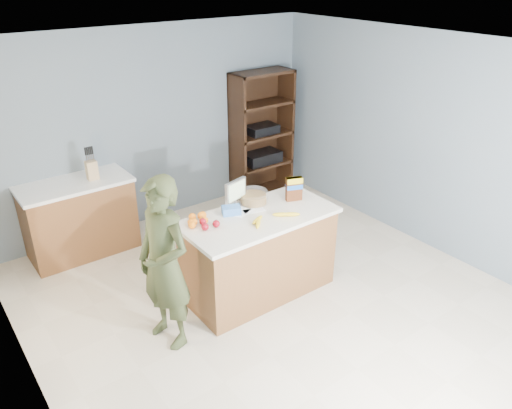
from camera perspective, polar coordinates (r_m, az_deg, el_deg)
floor at (r=5.19m, az=2.35°, el=-11.35°), size 4.50×5.00×0.02m
walls at (r=4.39m, az=2.74°, el=6.03°), size 4.52×5.02×2.51m
counter_peninsula at (r=5.15m, az=0.33°, el=-6.05°), size 1.56×0.76×0.90m
back_cabinet at (r=6.19m, az=-19.51°, el=-1.42°), size 1.24×0.62×0.90m
shelving_unit at (r=7.30m, az=0.42°, el=7.83°), size 0.90×0.40×1.80m
person at (r=4.39m, az=-10.43°, el=-6.73°), size 0.50×0.66×1.61m
knife_block at (r=5.98m, az=-18.27°, el=3.82°), size 0.12×0.10×0.31m
envelopes at (r=4.98m, az=-0.92°, el=-0.78°), size 0.36×0.21×0.00m
bananas at (r=4.82m, az=1.86°, el=-1.55°), size 0.54×0.23×0.04m
apples at (r=4.70m, az=-5.50°, el=-2.23°), size 0.19×0.18×0.07m
oranges at (r=4.78m, az=-6.69°, el=-1.73°), size 0.26×0.21×0.07m
blue_carton at (r=4.92m, az=-2.83°, el=-0.67°), size 0.21×0.18×0.08m
salad_bowl at (r=5.14m, az=-0.30°, el=0.80°), size 0.30×0.30×0.13m
tv at (r=5.03m, az=-2.35°, el=1.48°), size 0.28×0.12×0.28m
cereal_box at (r=5.17m, az=4.38°, el=1.99°), size 0.18×0.12×0.26m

